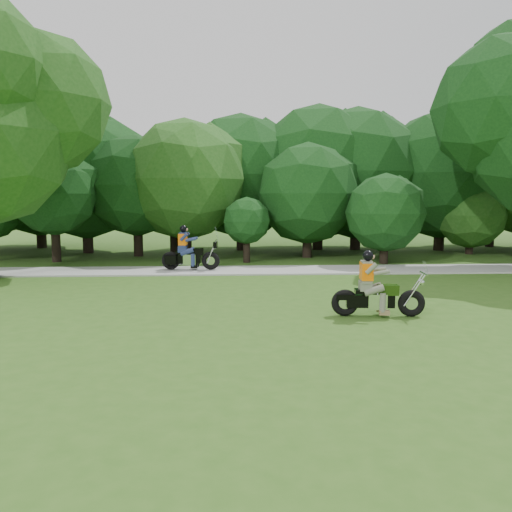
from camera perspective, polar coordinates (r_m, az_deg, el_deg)
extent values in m
plane|color=#315919|center=(11.77, 6.52, -7.60)|extent=(100.00, 100.00, 0.00)
cube|color=#9A9A95|center=(19.55, 2.77, -1.62)|extent=(60.00, 2.20, 0.06)
cylinder|color=black|center=(27.58, 11.29, 2.60)|extent=(0.55, 0.55, 1.80)
sphere|color=#0F3311|center=(27.53, 11.45, 9.23)|extent=(7.04, 7.04, 7.04)
cylinder|color=black|center=(22.20, 14.41, 0.55)|extent=(0.37, 0.37, 1.09)
sphere|color=#0F3311|center=(22.08, 14.54, 4.81)|extent=(3.40, 3.40, 3.40)
cylinder|color=black|center=(30.37, -23.34, 2.55)|extent=(0.53, 0.53, 1.80)
sphere|color=#0F3311|center=(30.32, -23.62, 8.31)|extent=(6.62, 6.62, 6.62)
cylinder|color=black|center=(21.88, -1.08, 0.77)|extent=(0.30, 0.30, 1.16)
sphere|color=#0F3311|center=(21.78, -1.08, 4.06)|extent=(2.08, 2.08, 2.08)
cylinder|color=black|center=(23.73, -21.90, 1.53)|extent=(0.39, 0.39, 1.80)
sphere|color=#0F3311|center=(23.64, -22.13, 6.62)|extent=(3.72, 3.72, 3.72)
cylinder|color=black|center=(27.25, 7.06, 2.63)|extent=(0.56, 0.56, 1.80)
sphere|color=#0F3311|center=(27.20, 7.16, 9.45)|extent=(7.21, 7.21, 7.21)
cylinder|color=black|center=(25.85, -9.36, 2.35)|extent=(0.41, 0.41, 1.80)
sphere|color=#0F3311|center=(25.77, -9.46, 7.34)|extent=(4.15, 4.15, 4.15)
cylinder|color=black|center=(28.48, 20.19, 2.44)|extent=(0.54, 0.54, 1.80)
sphere|color=#0F3311|center=(28.43, 20.46, 8.71)|extent=(6.83, 6.83, 6.83)
cylinder|color=black|center=(26.90, -18.68, 2.25)|extent=(0.52, 0.52, 1.80)
sphere|color=#0F3311|center=(26.83, -18.93, 8.58)|extent=(6.37, 6.37, 6.37)
cylinder|color=black|center=(26.78, -1.69, 2.60)|extent=(0.53, 0.53, 1.80)
sphere|color=#0F3311|center=(26.72, -1.71, 9.10)|extent=(6.57, 6.57, 6.57)
cylinder|color=black|center=(24.16, -7.95, 2.03)|extent=(0.49, 0.49, 1.78)
sphere|color=#1F5117|center=(24.08, -8.06, 8.61)|extent=(5.78, 5.78, 5.78)
cylinder|color=black|center=(23.78, 5.87, 1.60)|extent=(0.44, 0.44, 1.46)
sphere|color=#0F3311|center=(23.67, 5.94, 7.12)|extent=(4.79, 4.79, 4.79)
cylinder|color=black|center=(31.51, 25.19, 2.60)|extent=(0.47, 0.47, 1.80)
sphere|color=#0F3311|center=(31.45, 25.44, 7.42)|extent=(5.38, 5.38, 5.38)
cylinder|color=black|center=(27.20, 23.20, 1.12)|extent=(0.37, 0.37, 0.87)
sphere|color=#1F5117|center=(27.10, 23.35, 4.37)|extent=(3.40, 3.40, 3.40)
cylinder|color=black|center=(24.80, -13.32, 2.06)|extent=(0.44, 0.44, 1.80)
sphere|color=#0F3311|center=(24.72, -13.48, 7.81)|extent=(4.88, 4.88, 4.88)
sphere|color=#1F5117|center=(20.04, -23.70, 15.75)|extent=(5.12, 5.12, 5.12)
sphere|color=#0F3311|center=(22.40, 26.75, 14.86)|extent=(5.71, 5.71, 5.71)
torus|color=black|center=(12.46, 10.12, -5.28)|extent=(0.68, 0.25, 0.66)
torus|color=black|center=(12.77, 17.34, -5.19)|extent=(0.68, 0.25, 0.66)
cube|color=black|center=(12.54, 12.91, -5.04)|extent=(1.18, 0.33, 0.30)
cube|color=silver|center=(12.57, 13.64, -5.03)|extent=(0.48, 0.36, 0.38)
cube|color=black|center=(12.57, 14.83, -3.75)|extent=(0.52, 0.33, 0.25)
cube|color=black|center=(12.47, 12.36, -3.94)|extent=(0.52, 0.35, 0.09)
cylinder|color=silver|center=(12.72, 17.56, -3.72)|extent=(0.51, 0.09, 0.79)
cylinder|color=silver|center=(12.71, 18.61, -1.90)|extent=(0.09, 0.61, 0.03)
cube|color=#5B5D4C|center=(12.45, 12.37, -3.34)|extent=(0.32, 0.38, 0.23)
cube|color=#5B5D4C|center=(12.39, 12.50, -1.78)|extent=(0.28, 0.42, 0.53)
cube|color=#FF6A05|center=(12.39, 12.50, -1.70)|extent=(0.31, 0.46, 0.42)
sphere|color=black|center=(12.35, 12.68, 0.04)|extent=(0.27, 0.27, 0.27)
torus|color=black|center=(19.69, -9.72, -0.52)|extent=(0.72, 0.26, 0.71)
torus|color=black|center=(19.44, -5.20, -0.54)|extent=(0.72, 0.26, 0.71)
cube|color=black|center=(19.57, -8.02, -0.38)|extent=(1.14, 0.33, 0.32)
cube|color=silver|center=(19.55, -7.57, -0.38)|extent=(0.51, 0.38, 0.40)
cube|color=black|center=(19.47, -6.85, 0.50)|extent=(0.55, 0.34, 0.26)
cube|color=black|center=(19.56, -8.39, 0.38)|extent=(0.55, 0.36, 0.10)
cylinder|color=silver|center=(19.39, -5.09, 0.49)|extent=(0.40, 0.08, 0.91)
cylinder|color=silver|center=(19.33, -4.60, 1.77)|extent=(0.09, 0.65, 0.04)
cube|color=black|center=(19.46, -9.71, -0.46)|extent=(0.43, 0.15, 0.34)
cube|color=black|center=(19.89, -9.45, -0.29)|extent=(0.43, 0.15, 0.34)
cube|color=#1D2B4D|center=(19.55, -8.40, 0.79)|extent=(0.33, 0.41, 0.24)
cube|color=#1D2B4D|center=(19.51, -8.36, 1.85)|extent=(0.29, 0.44, 0.57)
cube|color=#FF6A05|center=(19.51, -8.36, 1.91)|extent=(0.33, 0.49, 0.44)
sphere|color=black|center=(19.47, -8.29, 3.10)|extent=(0.28, 0.28, 0.28)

